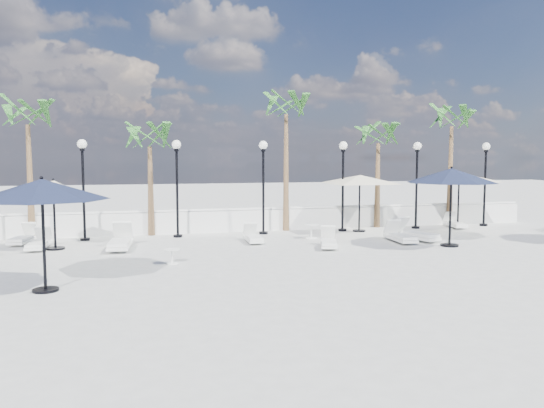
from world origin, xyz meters
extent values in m
plane|color=#9F9F9A|center=(0.00, 0.00, 0.00)|extent=(100.00, 100.00, 0.00)
cube|color=silver|center=(0.00, 7.50, 0.45)|extent=(26.00, 0.30, 0.90)
cube|color=silver|center=(0.00, 7.50, 0.97)|extent=(26.00, 0.12, 0.08)
cylinder|color=black|center=(-7.00, 6.50, 0.05)|extent=(0.36, 0.36, 0.10)
cylinder|color=black|center=(-7.00, 6.50, 1.75)|extent=(0.10, 0.10, 3.50)
cylinder|color=black|center=(-7.00, 6.50, 3.45)|extent=(0.18, 0.18, 0.10)
sphere|color=white|center=(-7.00, 6.50, 3.66)|extent=(0.36, 0.36, 0.36)
cylinder|color=black|center=(-3.50, 6.50, 0.05)|extent=(0.36, 0.36, 0.10)
cylinder|color=black|center=(-3.50, 6.50, 1.75)|extent=(0.10, 0.10, 3.50)
cylinder|color=black|center=(-3.50, 6.50, 3.45)|extent=(0.18, 0.18, 0.10)
sphere|color=white|center=(-3.50, 6.50, 3.66)|extent=(0.36, 0.36, 0.36)
cylinder|color=black|center=(0.00, 6.50, 0.05)|extent=(0.36, 0.36, 0.10)
cylinder|color=black|center=(0.00, 6.50, 1.75)|extent=(0.10, 0.10, 3.50)
cylinder|color=black|center=(0.00, 6.50, 3.45)|extent=(0.18, 0.18, 0.10)
sphere|color=white|center=(0.00, 6.50, 3.66)|extent=(0.36, 0.36, 0.36)
cylinder|color=black|center=(3.50, 6.50, 0.05)|extent=(0.36, 0.36, 0.10)
cylinder|color=black|center=(3.50, 6.50, 1.75)|extent=(0.10, 0.10, 3.50)
cylinder|color=black|center=(3.50, 6.50, 3.45)|extent=(0.18, 0.18, 0.10)
sphere|color=white|center=(3.50, 6.50, 3.66)|extent=(0.36, 0.36, 0.36)
cylinder|color=black|center=(7.00, 6.50, 0.05)|extent=(0.36, 0.36, 0.10)
cylinder|color=black|center=(7.00, 6.50, 1.75)|extent=(0.10, 0.10, 3.50)
cylinder|color=black|center=(7.00, 6.50, 3.45)|extent=(0.18, 0.18, 0.10)
sphere|color=white|center=(7.00, 6.50, 3.66)|extent=(0.36, 0.36, 0.36)
cylinder|color=black|center=(10.50, 6.50, 0.05)|extent=(0.36, 0.36, 0.10)
cylinder|color=black|center=(10.50, 6.50, 1.75)|extent=(0.10, 0.10, 3.50)
cylinder|color=black|center=(10.50, 6.50, 3.45)|extent=(0.18, 0.18, 0.10)
sphere|color=white|center=(10.50, 6.50, 3.66)|extent=(0.36, 0.36, 0.36)
cone|color=brown|center=(-9.00, 7.30, 2.20)|extent=(0.28, 0.28, 4.40)
cone|color=brown|center=(-4.50, 7.30, 1.80)|extent=(0.28, 0.28, 3.60)
cone|color=brown|center=(1.20, 7.30, 2.50)|extent=(0.28, 0.28, 5.00)
cone|color=brown|center=(5.50, 7.30, 1.90)|extent=(0.28, 0.28, 3.80)
cone|color=brown|center=(9.20, 7.30, 2.30)|extent=(0.28, 0.28, 4.60)
cube|color=white|center=(-9.10, 6.20, 0.14)|extent=(0.88, 1.78, 0.09)
cube|color=white|center=(-9.15, 5.97, 0.24)|extent=(0.74, 1.23, 0.09)
cube|color=white|center=(-8.97, 6.88, 0.48)|extent=(0.60, 0.50, 0.53)
cube|color=white|center=(-8.36, 4.81, 0.13)|extent=(0.68, 1.70, 0.09)
cube|color=white|center=(-8.37, 4.58, 0.23)|extent=(0.60, 1.16, 0.09)
cube|color=white|center=(-8.31, 5.48, 0.47)|extent=(0.55, 0.43, 0.52)
cube|color=white|center=(-5.64, 4.11, 0.17)|extent=(0.86, 2.12, 0.11)
cube|color=white|center=(-5.66, 3.83, 0.29)|extent=(0.76, 1.44, 0.11)
cube|color=white|center=(-5.57, 4.95, 0.58)|extent=(0.69, 0.54, 0.65)
cube|color=white|center=(1.43, 2.66, 0.13)|extent=(1.04, 1.74, 0.09)
cube|color=white|center=(1.36, 2.45, 0.23)|extent=(0.84, 1.22, 0.09)
cube|color=white|center=(1.64, 3.30, 0.46)|extent=(0.61, 0.53, 0.52)
cube|color=white|center=(5.21, 3.36, 0.16)|extent=(1.19, 2.07, 0.11)
cube|color=white|center=(5.29, 3.11, 0.28)|extent=(0.97, 1.45, 0.11)
cube|color=white|center=(4.98, 4.13, 0.55)|extent=(0.72, 0.62, 0.62)
cube|color=white|center=(-0.88, 4.44, 0.13)|extent=(0.58, 1.60, 0.09)
cube|color=white|center=(-0.89, 4.23, 0.22)|extent=(0.53, 1.09, 0.09)
cube|color=white|center=(-0.86, 5.08, 0.45)|extent=(0.51, 0.39, 0.50)
cube|color=white|center=(4.44, 3.11, 0.15)|extent=(0.73, 1.85, 0.10)
cube|color=white|center=(4.42, 2.87, 0.26)|extent=(0.65, 1.26, 0.10)
cube|color=white|center=(4.49, 3.85, 0.51)|extent=(0.60, 0.47, 0.57)
cube|color=white|center=(8.80, 6.20, 0.13)|extent=(0.82, 1.65, 0.09)
cube|color=white|center=(8.76, 5.99, 0.22)|extent=(0.69, 1.14, 0.09)
cube|color=white|center=(8.92, 6.83, 0.44)|extent=(0.56, 0.46, 0.49)
cylinder|color=white|center=(-4.08, 1.15, 0.01)|extent=(0.35, 0.35, 0.03)
cylinder|color=white|center=(-4.08, 1.15, 0.21)|extent=(0.05, 0.05, 0.43)
cylinder|color=white|center=(-4.08, 1.15, 0.43)|extent=(0.46, 0.46, 0.03)
cylinder|color=white|center=(1.54, 4.87, 0.02)|extent=(0.44, 0.44, 0.03)
cylinder|color=white|center=(1.54, 4.87, 0.26)|extent=(0.07, 0.07, 0.52)
cylinder|color=white|center=(1.54, 4.87, 0.53)|extent=(0.57, 0.57, 0.03)
cylinder|color=black|center=(-7.20, -1.40, 0.03)|extent=(0.60, 0.60, 0.06)
cylinder|color=black|center=(-7.20, -1.40, 1.30)|extent=(0.07, 0.07, 2.61)
cone|color=black|center=(-7.20, -1.40, 2.41)|extent=(3.08, 3.08, 0.48)
sphere|color=black|center=(-7.20, -1.40, 2.68)|extent=(0.09, 0.09, 0.09)
cylinder|color=black|center=(5.72, 1.88, 0.03)|extent=(0.64, 0.64, 0.07)
cylinder|color=black|center=(5.72, 1.88, 1.36)|extent=(0.08, 0.08, 2.72)
cone|color=black|center=(5.72, 1.88, 2.52)|extent=(3.18, 3.18, 0.51)
sphere|color=black|center=(5.72, 1.88, 2.80)|extent=(0.09, 0.09, 0.09)
cylinder|color=black|center=(4.14, 6.20, 0.03)|extent=(0.54, 0.54, 0.06)
cylinder|color=black|center=(4.14, 6.20, 1.19)|extent=(0.07, 0.07, 2.39)
pyramid|color=beige|center=(4.14, 6.20, 2.42)|extent=(5.29, 5.29, 0.36)
cylinder|color=black|center=(8.94, 6.20, 0.03)|extent=(0.57, 0.57, 0.07)
cylinder|color=black|center=(8.94, 6.20, 1.22)|extent=(0.08, 0.08, 2.44)
pyramid|color=beige|center=(8.94, 6.20, 2.47)|extent=(5.31, 5.31, 0.38)
cylinder|color=black|center=(-7.80, 4.68, 0.03)|extent=(0.62, 0.62, 0.07)
cylinder|color=black|center=(-7.80, 4.68, 1.16)|extent=(0.08, 0.08, 2.33)
cone|color=beige|center=(-7.80, 4.68, 2.13)|extent=(1.99, 1.99, 0.50)
sphere|color=black|center=(-7.80, 4.68, 2.40)|extent=(0.09, 0.09, 0.09)
camera|label=1|loc=(-5.08, -14.64, 3.15)|focal=35.00mm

